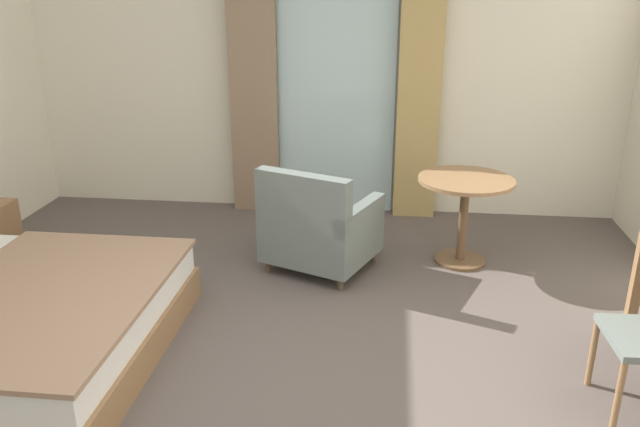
{
  "coord_description": "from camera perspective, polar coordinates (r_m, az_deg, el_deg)",
  "views": [
    {
      "loc": [
        0.68,
        -2.96,
        2.19
      ],
      "look_at": [
        0.27,
        0.57,
        0.87
      ],
      "focal_mm": 35.67,
      "sensor_mm": 36.0,
      "label": 1
    }
  ],
  "objects": [
    {
      "name": "balcony_glass_door",
      "position": [
        6.13,
        1.47,
        11.13
      ],
      "size": [
        1.12,
        0.02,
        2.41
      ],
      "primitive_type": "cube",
      "color": "silver",
      "rests_on": "ground"
    },
    {
      "name": "round_cafe_table",
      "position": [
        5.18,
        12.86,
        1.21
      ],
      "size": [
        0.76,
        0.76,
        0.71
      ],
      "color": "olive",
      "rests_on": "ground"
    },
    {
      "name": "wall_back",
      "position": [
        6.2,
        0.28,
        12.77
      ],
      "size": [
        5.9,
        0.12,
        2.74
      ],
      "primitive_type": "cube",
      "color": "silver",
      "rests_on": "ground"
    },
    {
      "name": "curtain_panel_right",
      "position": [
        6.01,
        8.93,
        11.17
      ],
      "size": [
        0.39,
        0.1,
        2.51
      ],
      "primitive_type": "cube",
      "color": "tan",
      "rests_on": "ground"
    },
    {
      "name": "ground",
      "position": [
        3.77,
        -5.29,
        -16.12
      ],
      "size": [
        6.3,
        6.82,
        0.1
      ],
      "primitive_type": "cube",
      "color": "#564C47"
    },
    {
      "name": "armchair_by_window",
      "position": [
        4.98,
        -0.11,
        -1.35
      ],
      "size": [
        0.98,
        0.95,
        0.86
      ],
      "color": "slate",
      "rests_on": "ground"
    },
    {
      "name": "curtain_panel_left",
      "position": [
        6.15,
        -6.01,
        11.51
      ],
      "size": [
        0.45,
        0.1,
        2.51
      ],
      "primitive_type": "cube",
      "color": "#897056",
      "rests_on": "ground"
    }
  ]
}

